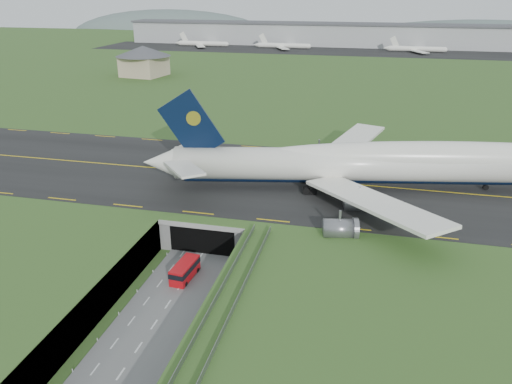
# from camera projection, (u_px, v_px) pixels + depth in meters

# --- Properties ---
(ground) EXTENTS (900.00, 900.00, 0.00)m
(ground) POSITION_uv_depth(u_px,v_px,m) (187.00, 278.00, 82.25)
(ground) COLOR #396026
(ground) RESTS_ON ground
(airfield_deck) EXTENTS (800.00, 800.00, 6.00)m
(airfield_deck) POSITION_uv_depth(u_px,v_px,m) (186.00, 262.00, 81.11)
(airfield_deck) COLOR gray
(airfield_deck) RESTS_ON ground
(trench_road) EXTENTS (12.00, 75.00, 0.20)m
(trench_road) POSITION_uv_depth(u_px,v_px,m) (169.00, 303.00, 75.47)
(trench_road) COLOR slate
(trench_road) RESTS_ON ground
(taxiway) EXTENTS (800.00, 44.00, 0.18)m
(taxiway) POSITION_uv_depth(u_px,v_px,m) (239.00, 175.00, 109.63)
(taxiway) COLOR black
(taxiway) RESTS_ON airfield_deck
(tunnel_portal) EXTENTS (17.00, 22.30, 6.00)m
(tunnel_portal) POSITION_uv_depth(u_px,v_px,m) (217.00, 217.00, 96.02)
(tunnel_portal) COLOR gray
(tunnel_portal) RESTS_ON ground
(guideway) EXTENTS (3.00, 53.00, 7.05)m
(guideway) POSITION_uv_depth(u_px,v_px,m) (214.00, 334.00, 60.69)
(guideway) COLOR #A8A8A3
(guideway) RESTS_ON ground
(jumbo_jet) EXTENTS (99.04, 62.10, 20.95)m
(jumbo_jet) POSITION_uv_depth(u_px,v_px,m) (385.00, 163.00, 100.01)
(jumbo_jet) COLOR white
(jumbo_jet) RESTS_ON ground
(shuttle_tram) EXTENTS (3.11, 6.97, 2.79)m
(shuttle_tram) POSITION_uv_depth(u_px,v_px,m) (185.00, 270.00, 81.43)
(shuttle_tram) COLOR red
(shuttle_tram) RESTS_ON ground
(service_building) EXTENTS (28.57, 28.57, 13.67)m
(service_building) POSITION_uv_depth(u_px,v_px,m) (144.00, 58.00, 229.22)
(service_building) COLOR #C4AD8E
(service_building) RESTS_ON ground
(cargo_terminal) EXTENTS (320.00, 67.00, 15.60)m
(cargo_terminal) POSITION_uv_depth(u_px,v_px,m) (338.00, 34.00, 346.42)
(cargo_terminal) COLOR #B2B2B2
(cargo_terminal) RESTS_ON ground
(distant_hills) EXTENTS (700.00, 91.00, 60.00)m
(distant_hills) POSITION_uv_depth(u_px,v_px,m) (420.00, 44.00, 456.99)
(distant_hills) COLOR slate
(distant_hills) RESTS_ON ground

